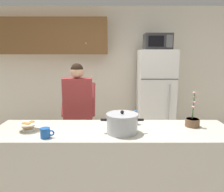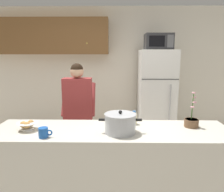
% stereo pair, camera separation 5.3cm
% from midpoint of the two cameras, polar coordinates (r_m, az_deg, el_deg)
% --- Properties ---
extents(back_wall_unit, '(6.00, 0.48, 2.60)m').
position_cam_midpoint_polar(back_wall_unit, '(4.41, -2.57, 7.73)').
color(back_wall_unit, silver).
rests_on(back_wall_unit, ground).
extents(kitchen_island, '(2.49, 0.68, 0.92)m').
position_cam_midpoint_polar(kitchen_island, '(2.47, 0.42, -18.91)').
color(kitchen_island, beige).
rests_on(kitchen_island, ground).
extents(refrigerator, '(0.64, 0.68, 1.77)m').
position_cam_midpoint_polar(refrigerator, '(4.15, 11.82, -0.56)').
color(refrigerator, white).
rests_on(refrigerator, ground).
extents(microwave, '(0.48, 0.37, 0.28)m').
position_cam_midpoint_polar(microwave, '(4.06, 12.45, 13.72)').
color(microwave, '#2D2D30').
rests_on(microwave, refrigerator).
extents(person_near_pot, '(0.49, 0.42, 1.57)m').
position_cam_midpoint_polar(person_near_pot, '(3.11, -8.43, -2.60)').
color(person_near_pot, '#726656').
rests_on(person_near_pot, ground).
extents(cooking_pot, '(0.42, 0.31, 0.23)m').
position_cam_midpoint_polar(cooking_pot, '(2.16, 2.88, -7.16)').
color(cooking_pot, '#ADAFB5').
rests_on(cooking_pot, kitchen_island).
extents(coffee_mug, '(0.13, 0.09, 0.10)m').
position_cam_midpoint_polar(coffee_mug, '(2.15, -16.79, -9.16)').
color(coffee_mug, '#1E59B2').
rests_on(coffee_mug, kitchen_island).
extents(bread_bowl, '(0.21, 0.21, 0.10)m').
position_cam_midpoint_polar(bread_bowl, '(2.40, -20.72, -7.19)').
color(bread_bowl, white).
rests_on(bread_bowl, kitchen_island).
extents(bottle_near_edge, '(0.07, 0.07, 0.15)m').
position_cam_midpoint_polar(bottle_near_edge, '(2.44, 6.42, -5.66)').
color(bottle_near_edge, beige).
rests_on(bottle_near_edge, kitchen_island).
extents(potted_orchid, '(0.15, 0.15, 0.39)m').
position_cam_midpoint_polar(potted_orchid, '(2.50, 20.69, -6.23)').
color(potted_orchid, brown).
rests_on(potted_orchid, kitchen_island).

